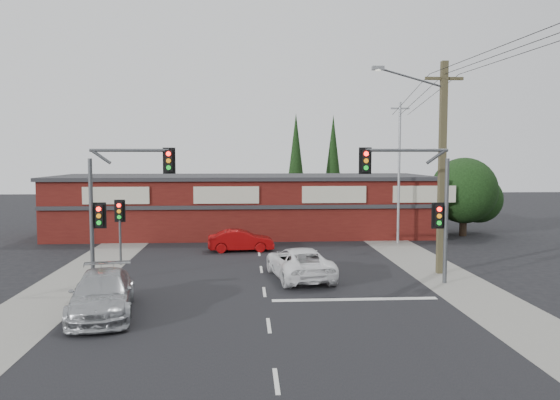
{
  "coord_description": "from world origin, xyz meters",
  "views": [
    {
      "loc": [
        -0.72,
        -22.19,
        5.6
      ],
      "look_at": [
        0.84,
        3.0,
        3.56
      ],
      "focal_mm": 35.0,
      "sensor_mm": 36.0,
      "label": 1
    }
  ],
  "objects": [
    {
      "name": "red_sedan",
      "position": [
        -1.06,
        9.71,
        0.64
      ],
      "size": [
        3.95,
        1.63,
        1.27
      ],
      "primitive_type": "imported",
      "rotation": [
        0.0,
        0.0,
        1.64
      ],
      "color": "#950909",
      "rests_on": "ground"
    },
    {
      "name": "steel_pole",
      "position": [
        9.0,
        12.0,
        4.7
      ],
      "size": [
        1.2,
        0.16,
        9.0
      ],
      "color": "gray",
      "rests_on": "ground"
    },
    {
      "name": "conifer_far",
      "position": [
        7.0,
        26.0,
        5.48
      ],
      "size": [
        1.8,
        1.8,
        9.25
      ],
      "color": "#2D2116",
      "rests_on": "ground"
    },
    {
      "name": "shop_building",
      "position": [
        -0.99,
        16.99,
        2.13
      ],
      "size": [
        27.3,
        8.4,
        4.22
      ],
      "color": "#49110E",
      "rests_on": "ground"
    },
    {
      "name": "road_strip",
      "position": [
        0.0,
        5.0,
        0.01
      ],
      "size": [
        14.0,
        70.0,
        0.01
      ],
      "primitive_type": "cube",
      "color": "black",
      "rests_on": "ground"
    },
    {
      "name": "silver_suv",
      "position": [
        -5.81,
        -2.95,
        0.75
      ],
      "size": [
        2.92,
        5.43,
        1.5
      ],
      "primitive_type": "imported",
      "rotation": [
        0.0,
        0.0,
        0.17
      ],
      "color": "#A6A9AC",
      "rests_on": "ground"
    },
    {
      "name": "verge_left",
      "position": [
        -8.5,
        5.0,
        0.01
      ],
      "size": [
        3.0,
        70.0,
        0.02
      ],
      "primitive_type": "cube",
      "color": "gray",
      "rests_on": "ground"
    },
    {
      "name": "traffic_mast_left",
      "position": [
        -6.43,
        2.0,
        3.93
      ],
      "size": [
        3.77,
        0.27,
        5.97
      ],
      "color": "#47494C",
      "rests_on": "ground"
    },
    {
      "name": "lane_dashes",
      "position": [
        0.0,
        -0.1,
        0.02
      ],
      "size": [
        0.12,
        37.39,
        0.01
      ],
      "color": "silver",
      "rests_on": "ground"
    },
    {
      "name": "tree_cluster",
      "position": [
        14.69,
        15.44,
        2.9
      ],
      "size": [
        5.9,
        5.1,
        5.5
      ],
      "color": "#2D2116",
      "rests_on": "ground"
    },
    {
      "name": "conifer_near",
      "position": [
        3.5,
        24.0,
        5.48
      ],
      "size": [
        1.8,
        1.8,
        9.25
      ],
      "color": "#2D2116",
      "rests_on": "ground"
    },
    {
      "name": "verge_right",
      "position": [
        8.5,
        5.0,
        0.01
      ],
      "size": [
        3.0,
        70.0,
        0.02
      ],
      "primitive_type": "cube",
      "color": "gray",
      "rests_on": "ground"
    },
    {
      "name": "ground",
      "position": [
        0.0,
        0.0,
        0.0
      ],
      "size": [
        120.0,
        120.0,
        0.0
      ],
      "primitive_type": "plane",
      "color": "black",
      "rests_on": "ground"
    },
    {
      "name": "power_lines",
      "position": [
        8.47,
        -2.47,
        9.04
      ],
      "size": [
        2.01,
        29.0,
        1.22
      ],
      "color": "black",
      "rests_on": "ground"
    },
    {
      "name": "white_suv",
      "position": [
        1.69,
        2.41,
        0.71
      ],
      "size": [
        3.11,
        5.42,
        1.42
      ],
      "primitive_type": "imported",
      "rotation": [
        0.0,
        0.0,
        3.29
      ],
      "color": "white",
      "rests_on": "ground"
    },
    {
      "name": "stop_line",
      "position": [
        3.5,
        -1.5,
        0.01
      ],
      "size": [
        6.5,
        0.35,
        0.01
      ],
      "primitive_type": "cube",
      "color": "silver",
      "rests_on": "ground"
    },
    {
      "name": "utility_pole",
      "position": [
        8.36,
        2.99,
        5.4
      ],
      "size": [
        4.38,
        0.59,
        10.0
      ],
      "color": "brown",
      "rests_on": "ground"
    },
    {
      "name": "pedestal_signal",
      "position": [
        -7.2,
        6.01,
        2.41
      ],
      "size": [
        0.55,
        0.27,
        3.38
      ],
      "color": "#47494C",
      "rests_on": "ground"
    },
    {
      "name": "traffic_mast_right",
      "position": [
        6.86,
        1.0,
        3.95
      ],
      "size": [
        3.96,
        0.27,
        5.97
      ],
      "color": "#47494C",
      "rests_on": "ground"
    }
  ]
}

